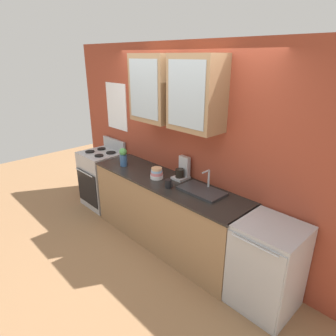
{
  "coord_description": "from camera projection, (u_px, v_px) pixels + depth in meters",
  "views": [
    {
      "loc": [
        2.52,
        -2.35,
        2.44
      ],
      "look_at": [
        0.05,
        0.0,
        1.12
      ],
      "focal_mm": 31.35,
      "sensor_mm": 36.0,
      "label": 1
    }
  ],
  "objects": [
    {
      "name": "sink_faucet",
      "position": [
        202.0,
        190.0,
        3.43
      ],
      "size": [
        0.55,
        0.31,
        0.25
      ],
      "color": "#2D2D30",
      "rests_on": "counter"
    },
    {
      "name": "back_wall_unit",
      "position": [
        183.0,
        136.0,
        3.77
      ],
      "size": [
        4.72,
        0.45,
        2.6
      ],
      "color": "#993D28",
      "rests_on": "ground_plane"
    },
    {
      "name": "coffee_maker",
      "position": [
        182.0,
        170.0,
        3.78
      ],
      "size": [
        0.17,
        0.2,
        0.29
      ],
      "color": "#B7B7BC",
      "rests_on": "counter"
    },
    {
      "name": "bowl_stack",
      "position": [
        157.0,
        173.0,
        3.79
      ],
      "size": [
        0.17,
        0.17,
        0.14
      ],
      "color": "white",
      "rests_on": "counter"
    },
    {
      "name": "counter",
      "position": [
        166.0,
        212.0,
        3.92
      ],
      "size": [
        2.38,
        0.63,
        0.94
      ],
      "color": "#93704C",
      "rests_on": "ground_plane"
    },
    {
      "name": "stove_range",
      "position": [
        103.0,
        178.0,
        4.98
      ],
      "size": [
        0.63,
        0.63,
        1.12
      ],
      "color": "#ADAFB5",
      "rests_on": "ground_plane"
    },
    {
      "name": "vase",
      "position": [
        123.0,
        157.0,
        4.2
      ],
      "size": [
        0.11,
        0.11,
        0.26
      ],
      "color": "#33598C",
      "rests_on": "counter"
    },
    {
      "name": "ground_plane",
      "position": [
        166.0,
        242.0,
        4.09
      ],
      "size": [
        10.0,
        10.0,
        0.0
      ],
      "primitive_type": "plane",
      "color": "#936B47"
    },
    {
      "name": "cup_near_sink",
      "position": [
        168.0,
        184.0,
        3.53
      ],
      "size": [
        0.12,
        0.08,
        0.1
      ],
      "color": "black",
      "rests_on": "counter"
    },
    {
      "name": "dishwasher",
      "position": [
        266.0,
        266.0,
        2.92
      ],
      "size": [
        0.62,
        0.62,
        0.94
      ],
      "color": "#ADAFB5",
      "rests_on": "ground_plane"
    }
  ]
}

